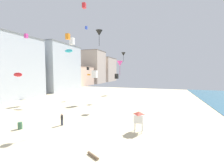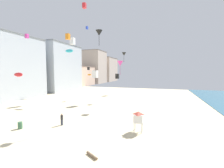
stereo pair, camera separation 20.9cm
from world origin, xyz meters
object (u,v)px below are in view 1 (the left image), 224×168
at_px(kite_flyer, 62,119).
at_px(kite_red_parafoil, 18,75).
at_px(kite_red_box, 84,5).
at_px(kite_orange_box, 68,37).
at_px(driftwood_log, 93,156).
at_px(beach_trash_bin, 20,126).
at_px(kite_black_delta_2, 123,54).
at_px(kite_magenta_delta, 120,63).
at_px(kite_white_box_2, 95,74).
at_px(kite_blue_box, 86,28).
at_px(kite_magenta_box, 26,36).
at_px(lifeguard_stand, 139,117).
at_px(kite_white_box, 72,41).
at_px(kite_black_delta, 99,33).
at_px(kite_cyan_parafoil, 69,51).
at_px(kite_black_box_2, 117,76).
at_px(kite_orange_parafoil, 89,75).
at_px(kite_black_box, 88,69).

distance_m(kite_flyer, kite_red_parafoil, 11.91).
bearing_deg(kite_red_box, kite_orange_box, -99.45).
bearing_deg(kite_flyer, driftwood_log, -14.87).
bearing_deg(beach_trash_bin, kite_black_delta_2, 73.75).
xyz_separation_m(kite_flyer, kite_magenta_delta, (4.84, 13.04, 8.17)).
xyz_separation_m(beach_trash_bin, kite_white_box_2, (2.46, 18.38, 6.37)).
height_order(kite_blue_box, kite_magenta_box, kite_blue_box).
xyz_separation_m(lifeguard_stand, beach_trash_bin, (-14.81, -3.75, -1.39)).
height_order(kite_magenta_box, kite_magenta_delta, kite_magenta_box).
distance_m(driftwood_log, kite_red_box, 25.67).
bearing_deg(kite_white_box, kite_black_delta, -46.65).
distance_m(kite_flyer, kite_cyan_parafoil, 20.29).
xyz_separation_m(beach_trash_bin, kite_orange_box, (2.80, 7.08, 12.62)).
bearing_deg(kite_magenta_box, kite_black_delta, -8.95).
relative_size(kite_white_box, kite_black_box_2, 1.05).
bearing_deg(kite_white_box_2, kite_orange_parafoil, 121.50).
xyz_separation_m(kite_flyer, kite_cyan_parafoil, (-8.17, 14.65, 11.42)).
xyz_separation_m(kite_flyer, kite_magenta_box, (-12.41, 6.53, 13.46)).
xyz_separation_m(kite_flyer, kite_red_parafoil, (-10.05, 2.21, 6.00)).
height_order(beach_trash_bin, kite_red_parafoil, kite_red_parafoil).
distance_m(kite_red_parafoil, kite_black_delta_2, 25.19).
relative_size(kite_black_delta, kite_magenta_delta, 0.79).
bearing_deg(kite_black_delta, kite_magenta_box, 171.05).
relative_size(kite_flyer, lifeguard_stand, 0.64).
bearing_deg(kite_orange_parafoil, kite_cyan_parafoil, -83.69).
bearing_deg(kite_magenta_box, lifeguard_stand, -13.81).
distance_m(kite_flyer, kite_white_box, 25.07).
height_order(kite_flyer, kite_white_box_2, kite_white_box_2).
height_order(beach_trash_bin, kite_white_box, kite_white_box).
bearing_deg(beach_trash_bin, kite_blue_box, 102.30).
distance_m(kite_cyan_parafoil, kite_orange_box, 12.36).
xyz_separation_m(kite_red_box, kite_black_box, (-5.44, 12.27, -11.24)).
bearing_deg(kite_red_box, kite_black_box, 113.93).
bearing_deg(kite_magenta_box, kite_black_delta_2, 46.57).
bearing_deg(kite_orange_box, kite_blue_box, 110.82).
xyz_separation_m(kite_blue_box, kite_black_box_2, (10.89, -0.47, -16.34)).
bearing_deg(kite_white_box_2, kite_black_box_2, 85.98).
distance_m(kite_blue_box, kite_white_box, 14.72).
height_order(kite_orange_parafoil, kite_black_box_2, kite_black_box_2).
bearing_deg(lifeguard_stand, kite_orange_box, 168.28).
bearing_deg(kite_white_box, kite_blue_box, 100.12).
distance_m(kite_black_delta_2, kite_magenta_delta, 10.54).
height_order(kite_cyan_parafoil, kite_blue_box, kite_blue_box).
relative_size(lifeguard_stand, kite_orange_parafoil, 1.85).
bearing_deg(kite_white_box_2, kite_magenta_box, -139.46).
distance_m(kite_black_delta_2, kite_magenta_box, 22.81).
bearing_deg(kite_red_box, kite_orange_parafoil, 114.28).
height_order(kite_blue_box, kite_magenta_delta, kite_blue_box).
relative_size(beach_trash_bin, kite_black_box_2, 0.56).
distance_m(kite_flyer, kite_magenta_box, 19.44).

